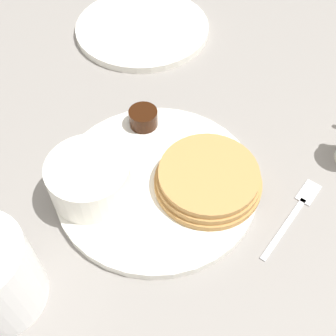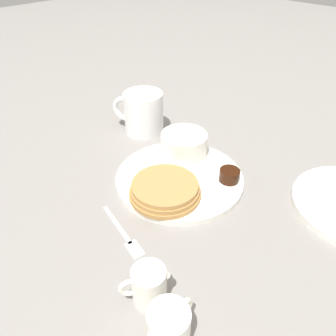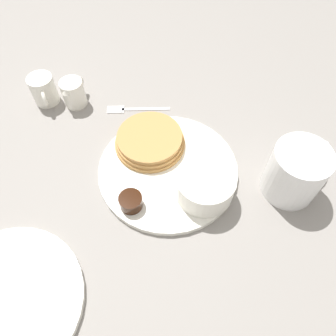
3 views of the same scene
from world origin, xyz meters
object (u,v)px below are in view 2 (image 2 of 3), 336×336
object	(u,v)px
plate	(179,178)
creamer_pitcher_near	(149,285)
bowl	(184,143)
coffee_mug	(143,112)
creamer_pitcher_far	(169,327)
fork	(126,236)

from	to	relation	value
plate	creamer_pitcher_near	world-z (taller)	creamer_pitcher_near
bowl	coffee_mug	size ratio (longest dim) A/B	0.79
creamer_pitcher_far	fork	world-z (taller)	creamer_pitcher_far
plate	coffee_mug	distance (m)	0.22
fork	bowl	bearing A→B (deg)	-160.30
bowl	creamer_pitcher_far	world-z (taller)	creamer_pitcher_far
bowl	creamer_pitcher_near	size ratio (longest dim) A/B	1.61
coffee_mug	creamer_pitcher_near	distance (m)	0.47
bowl	creamer_pitcher_far	xyz separation A→B (m)	(0.31, 0.26, -0.01)
coffee_mug	creamer_pitcher_near	xyz separation A→B (m)	(0.31, 0.35, -0.02)
fork	coffee_mug	bearing A→B (deg)	-137.19
creamer_pitcher_near	coffee_mug	bearing A→B (deg)	-131.33
plate	creamer_pitcher_near	distance (m)	0.27
creamer_pitcher_far	creamer_pitcher_near	bearing A→B (deg)	-110.62
bowl	coffee_mug	bearing A→B (deg)	-97.45
coffee_mug	creamer_pitcher_near	bearing A→B (deg)	48.67
plate	fork	bearing A→B (deg)	12.33
bowl	fork	distance (m)	0.26
plate	coffee_mug	world-z (taller)	coffee_mug
coffee_mug	fork	xyz separation A→B (m)	(0.26, 0.24, -0.05)
coffee_mug	creamer_pitcher_far	distance (m)	0.53
coffee_mug	bowl	bearing A→B (deg)	82.55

